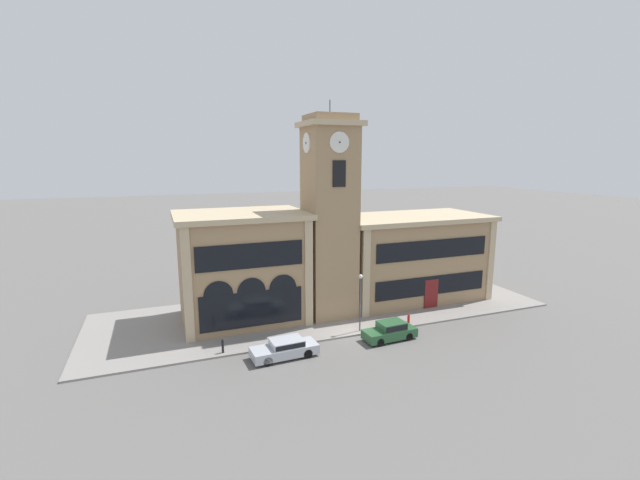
{
  "coord_description": "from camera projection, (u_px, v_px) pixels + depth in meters",
  "views": [
    {
      "loc": [
        -14.29,
        -29.85,
        14.43
      ],
      "look_at": [
        -1.7,
        3.34,
        7.61
      ],
      "focal_mm": 24.0,
      "sensor_mm": 36.0,
      "label": 1
    }
  ],
  "objects": [
    {
      "name": "sidewalk_kerb",
      "position": [
        325.0,
        310.0,
        41.03
      ],
      "size": [
        42.3,
        12.93,
        0.15
      ],
      "color": "gray",
      "rests_on": "ground_plane"
    },
    {
      "name": "parked_car_mid",
      "position": [
        390.0,
        330.0,
        34.44
      ],
      "size": [
        4.42,
        1.98,
        1.49
      ],
      "rotation": [
        0.0,
        0.0,
        3.2
      ],
      "color": "#285633",
      "rests_on": "ground_plane"
    },
    {
      "name": "town_hall_right_wing",
      "position": [
        410.0,
        257.0,
        44.22
      ],
      "size": [
        15.47,
        8.29,
        8.7
      ],
      "color": "#9E7F5B",
      "rests_on": "ground_plane"
    },
    {
      "name": "bollard",
      "position": [
        223.0,
        346.0,
        31.79
      ],
      "size": [
        0.18,
        0.18,
        1.06
      ],
      "color": "black",
      "rests_on": "sidewalk_kerb"
    },
    {
      "name": "ground_plane",
      "position": [
        354.0,
        337.0,
        35.11
      ],
      "size": [
        300.0,
        300.0,
        0.0
      ],
      "primitive_type": "plane",
      "color": "#605E5B"
    },
    {
      "name": "clock_tower",
      "position": [
        329.0,
        218.0,
        38.36
      ],
      "size": [
        4.86,
        4.86,
        19.32
      ],
      "color": "#9E7F5B",
      "rests_on": "ground_plane"
    },
    {
      "name": "street_lamp",
      "position": [
        360.0,
        293.0,
        35.33
      ],
      "size": [
        0.36,
        0.36,
        4.9
      ],
      "color": "#4C4C51",
      "rests_on": "sidewalk_kerb"
    },
    {
      "name": "fire_hydrant",
      "position": [
        409.0,
        319.0,
        37.42
      ],
      "size": [
        0.22,
        0.22,
        0.87
      ],
      "color": "red",
      "rests_on": "sidewalk_kerb"
    },
    {
      "name": "town_hall_left_wing",
      "position": [
        242.0,
        267.0,
        38.03
      ],
      "size": [
        11.29,
        8.29,
        9.79
      ],
      "color": "#9E7F5B",
      "rests_on": "ground_plane"
    },
    {
      "name": "parked_car_near",
      "position": [
        285.0,
        348.0,
        31.38
      ],
      "size": [
        4.99,
        2.11,
        1.36
      ],
      "rotation": [
        0.0,
        0.0,
        3.2
      ],
      "color": "#B2B7C1",
      "rests_on": "ground_plane"
    }
  ]
}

